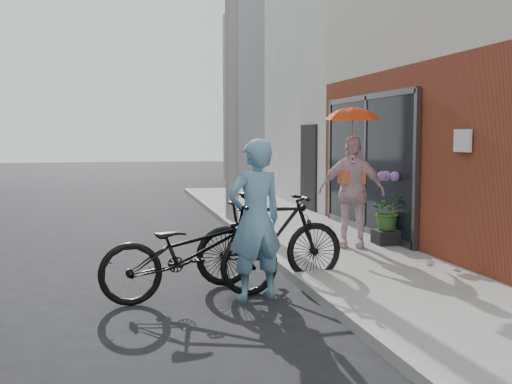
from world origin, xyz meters
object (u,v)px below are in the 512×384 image
object	(u,v)px
officer	(255,220)
kimono_woman	(351,192)
bike_left	(191,253)
planter	(388,237)
utility_pole	(232,59)
bike_right	(271,237)

from	to	relation	value
officer	kimono_woman	size ratio (longest dim) A/B	1.05
bike_left	planter	bearing A→B (deg)	-61.87
kimono_woman	planter	distance (m)	1.03
bike_left	kimono_woman	size ratio (longest dim) A/B	1.19
kimono_woman	planter	world-z (taller)	kimono_woman
utility_pole	kimono_woman	world-z (taller)	utility_pole
bike_right	bike_left	bearing A→B (deg)	115.83
officer	planter	distance (m)	3.82
utility_pole	bike_right	bearing A→B (deg)	-95.08
officer	bike_right	distance (m)	0.91
bike_left	utility_pole	bearing A→B (deg)	-21.15
bike_right	planter	distance (m)	3.01
officer	bike_left	size ratio (longest dim) A/B	0.88
utility_pole	bike_left	world-z (taller)	utility_pole
officer	utility_pole	bearing A→B (deg)	-112.35
bike_right	planter	size ratio (longest dim) A/B	4.49
bike_left	planter	world-z (taller)	bike_left
bike_right	kimono_woman	world-z (taller)	kimono_woman
officer	planter	bearing A→B (deg)	-151.98
kimono_woman	bike_right	bearing A→B (deg)	-111.74
bike_left	planter	xyz separation A→B (m)	(3.49, 2.45, -0.32)
utility_pole	bike_right	world-z (taller)	utility_pole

